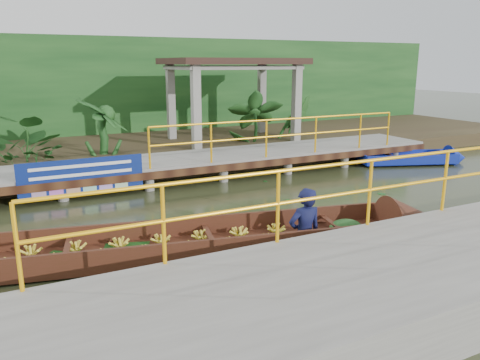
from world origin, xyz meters
name	(u,v)px	position (x,y,z in m)	size (l,w,h in m)	color
ground	(234,216)	(0.00, 0.00, 0.00)	(80.00, 80.00, 0.00)	#292E17
land_strip	(139,147)	(0.00, 7.50, 0.23)	(30.00, 8.00, 0.45)	#36281B
far_dock	(179,162)	(0.02, 3.43, 0.48)	(16.00, 2.06, 1.66)	slate
near_dock	(435,272)	(1.00, -4.20, 0.30)	(18.00, 2.40, 1.73)	slate
pavilion	(233,70)	(3.00, 6.30, 2.82)	(4.40, 3.00, 3.00)	slate
foliage_backdrop	(120,91)	(0.00, 10.00, 2.00)	(30.00, 0.80, 4.00)	#123B15
vendor_boat	(157,242)	(-1.99, -1.29, 0.23)	(11.11, 3.37, 2.21)	#3B1F10
moored_blue_boat	(432,159)	(7.77, 1.91, 0.15)	(3.50, 1.97, 0.81)	navy
blue_banner	(83,177)	(-2.57, 2.48, 0.56)	(2.72, 0.04, 0.85)	navy
tropical_plants	(96,131)	(-1.75, 5.30, 1.19)	(14.18, 1.18, 1.48)	#123B15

